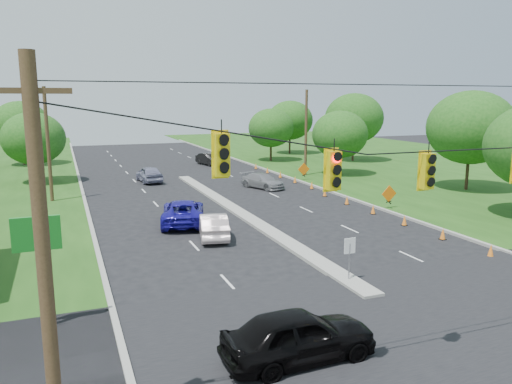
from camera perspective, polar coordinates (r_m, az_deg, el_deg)
name	(u,v)px	position (r m, az deg, el deg)	size (l,w,h in m)	color
ground	(444,343)	(18.52, 20.69, -15.86)	(160.00, 160.00, 0.00)	black
cross_street	(444,343)	(18.52, 20.69, -15.86)	(160.00, 14.00, 0.02)	black
curb_left	(84,199)	(42.90, -19.04, -0.80)	(0.25, 110.00, 0.16)	gray
curb_right	(306,184)	(47.99, 5.78, 0.89)	(0.25, 110.00, 0.16)	gray
median	(238,212)	(35.96, -2.10, -2.34)	(1.00, 34.00, 0.18)	gray
median_sign	(350,251)	(22.43, 10.65, -6.65)	(0.55, 0.06, 2.05)	gray
signal_span	(478,204)	(16.23, 24.04, -1.23)	(25.60, 0.32, 9.00)	#422D1C
utility_pole_far_left	(48,145)	(42.28, -22.67, 4.97)	(0.28, 0.28, 9.00)	#422D1C
utility_pole_far_right	(306,133)	(52.98, 5.73, 6.71)	(0.28, 0.28, 9.00)	#422D1C
cone_1	(491,251)	(28.55, 25.25, -6.07)	(0.32, 0.32, 0.70)	orange
cone_2	(443,234)	(30.95, 20.57, -4.49)	(0.32, 0.32, 0.70)	orange
cone_3	(404,220)	(33.54, 16.61, -3.11)	(0.32, 0.32, 0.70)	orange
cone_4	(373,209)	(36.28, 13.24, -1.93)	(0.32, 0.32, 0.70)	orange
cone_5	(347,200)	(39.15, 10.36, -0.91)	(0.32, 0.32, 0.70)	orange
cone_6	(325,192)	(42.11, 7.87, -0.03)	(0.32, 0.32, 0.70)	orange
cone_7	(312,185)	(45.42, 6.39, 0.78)	(0.32, 0.32, 0.70)	orange
cone_8	(295,179)	(48.50, 4.48, 1.44)	(0.32, 0.32, 0.70)	orange
cone_9	(280,174)	(51.64, 2.80, 2.01)	(0.32, 0.32, 0.70)	orange
cone_10	(267,170)	(54.82, 1.31, 2.52)	(0.32, 0.32, 0.70)	orange
cone_11	(256,166)	(58.03, -0.02, 2.98)	(0.32, 0.32, 0.70)	orange
work_sign_1	(389,195)	(38.09, 14.96, -0.28)	(1.27, 0.58, 1.37)	black
work_sign_2	(304,170)	(49.90, 5.48, 2.54)	(1.27, 0.58, 1.37)	black
tree_5	(33,138)	(52.31, -24.10, 5.61)	(5.88, 5.88, 6.86)	black
tree_6	(21,125)	(67.34, -25.29, 6.96)	(6.72, 6.72, 7.84)	black
tree_8	(471,128)	(47.85, 23.34, 6.78)	(7.56, 7.56, 8.82)	black
tree_9	(340,135)	(53.80, 9.56, 6.50)	(5.88, 5.88, 6.86)	black
tree_10	(354,118)	(66.43, 11.15, 8.27)	(7.56, 7.56, 8.82)	black
tree_11	(290,120)	(74.19, 3.90, 8.18)	(6.72, 6.72, 7.84)	black
tree_12	(271,128)	(65.39, 1.72, 7.34)	(5.88, 5.88, 6.86)	black
black_sedan	(299,335)	(16.11, 4.91, -16.01)	(1.97, 4.90, 1.67)	black
white_sedan	(213,225)	(29.42, -4.93, -3.83)	(1.55, 4.45, 1.47)	beige
blue_pickup	(183,212)	(32.85, -8.32, -2.26)	(2.65, 5.75, 1.60)	#1B1398
silver_car_far	(263,181)	(45.55, 0.77, 1.28)	(1.88, 4.62, 1.34)	gray
silver_car_oncoming	(149,174)	(49.96, -12.11, 2.02)	(1.89, 4.69, 1.60)	gray
dark_car_receding	(209,159)	(61.84, -5.36, 3.77)	(1.57, 4.51, 1.49)	black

